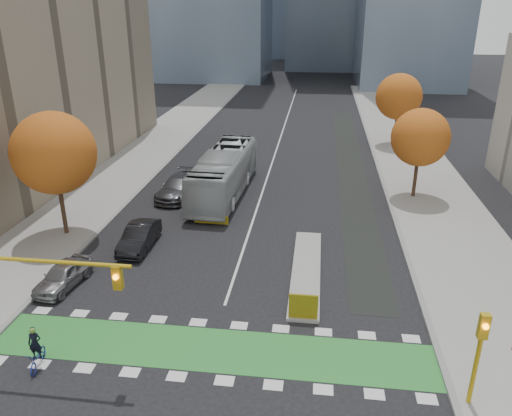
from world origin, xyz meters
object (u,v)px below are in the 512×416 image
(hazard_board, at_px, (303,307))
(parked_car_c, at_px, (178,187))
(traffic_signal_east, at_px, (480,346))
(bus, at_px, (224,173))
(tree_east_far, at_px, (399,97))
(cyclist, at_px, (37,354))
(parked_car_a, at_px, (63,275))
(tree_east_near, at_px, (420,138))
(traffic_signal_west, at_px, (0,282))
(parked_car_b, at_px, (139,237))
(tree_west, at_px, (54,153))

(hazard_board, distance_m, parked_car_c, 18.87)
(traffic_signal_east, relative_size, bus, 0.32)
(parked_car_c, bearing_deg, tree_east_far, 49.82)
(cyclist, distance_m, parked_car_a, 6.61)
(hazard_board, relative_size, parked_car_a, 0.35)
(tree_east_near, bearing_deg, bus, -175.76)
(bus, bearing_deg, traffic_signal_west, -100.58)
(tree_east_near, distance_m, bus, 15.35)
(hazard_board, bearing_deg, bus, 112.76)
(parked_car_b, bearing_deg, traffic_signal_west, -97.46)
(tree_east_near, relative_size, parked_car_a, 1.78)
(tree_east_far, xyz_separation_m, traffic_signal_west, (-20.43, -38.51, -1.21))
(traffic_signal_west, relative_size, parked_car_a, 2.15)
(bus, xyz_separation_m, parked_car_c, (-3.50, -1.01, -0.97))
(tree_west, height_order, traffic_signal_east, tree_west)
(tree_west, xyz_separation_m, bus, (9.00, 8.89, -3.82))
(cyclist, xyz_separation_m, parked_car_c, (0.45, 20.39, 0.18))
(traffic_signal_east, relative_size, parked_car_c, 0.72)
(hazard_board, distance_m, tree_east_far, 35.13)
(hazard_board, bearing_deg, parked_car_a, 173.10)
(hazard_board, relative_size, parked_car_b, 0.31)
(hazard_board, xyz_separation_m, bus, (-7.00, 16.69, 1.00))
(parked_car_a, bearing_deg, hazard_board, 0.30)
(hazard_board, height_order, tree_west, tree_west)
(hazard_board, height_order, tree_east_near, tree_east_near)
(tree_west, xyz_separation_m, traffic_signal_east, (22.50, -12.51, -2.88))
(bus, bearing_deg, traffic_signal_east, -55.36)
(parked_car_b, bearing_deg, parked_car_a, -116.81)
(tree_east_near, relative_size, traffic_signal_west, 0.83)
(traffic_signal_east, height_order, parked_car_c, traffic_signal_east)
(tree_east_near, xyz_separation_m, parked_car_a, (-21.00, -16.23, -4.19))
(traffic_signal_east, xyz_separation_m, parked_car_a, (-19.50, 6.28, -2.06))
(traffic_signal_west, bearing_deg, tree_east_near, 48.48)
(traffic_signal_west, xyz_separation_m, parked_car_c, (1.43, 20.39, -3.21))
(cyclist, bearing_deg, tree_east_far, 52.44)
(tree_east_near, relative_size, tree_east_far, 0.92)
(cyclist, bearing_deg, bus, 68.77)
(hazard_board, relative_size, traffic_signal_east, 0.34)
(hazard_board, height_order, traffic_signal_west, traffic_signal_west)
(tree_west, relative_size, bus, 0.64)
(tree_east_far, xyz_separation_m, parked_car_c, (-19.00, -18.13, -4.41))
(traffic_signal_east, bearing_deg, parked_car_b, 146.43)
(hazard_board, distance_m, cyclist, 11.92)
(traffic_signal_west, bearing_deg, tree_west, 108.02)
(tree_east_near, bearing_deg, parked_car_b, -148.75)
(bus, xyz_separation_m, parked_car_a, (-6.00, -15.11, -1.12))
(tree_east_near, height_order, cyclist, tree_east_near)
(tree_west, bearing_deg, tree_east_near, 22.62)
(tree_west, distance_m, traffic_signal_west, 13.25)
(traffic_signal_west, xyz_separation_m, parked_car_a, (-1.07, 6.28, -3.36))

